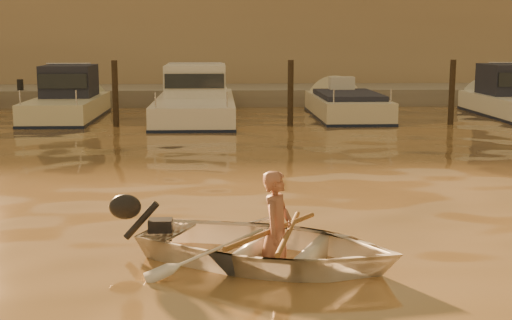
{
  "coord_description": "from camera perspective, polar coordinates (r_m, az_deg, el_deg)",
  "views": [
    {
      "loc": [
        -2.39,
        -7.84,
        2.72
      ],
      "look_at": [
        -1.8,
        3.42,
        0.75
      ],
      "focal_mm": 50.0,
      "sensor_mm": 36.0,
      "label": 1
    }
  ],
  "objects": [
    {
      "name": "ground_plane",
      "position": [
        8.64,
        13.37,
        -8.72
      ],
      "size": [
        160.0,
        160.0,
        0.0
      ],
      "primitive_type": "plane",
      "color": "olive",
      "rests_on": "ground"
    },
    {
      "name": "dinghy",
      "position": [
        8.65,
        1.05,
        -6.94
      ],
      "size": [
        3.87,
        3.41,
        0.67
      ],
      "primitive_type": "imported",
      "rotation": [
        0.0,
        0.0,
        1.15
      ],
      "color": "silver",
      "rests_on": "ground_plane"
    },
    {
      "name": "person",
      "position": [
        8.56,
        1.68,
        -5.66
      ],
      "size": [
        0.53,
        0.62,
        1.45
      ],
      "primitive_type": "imported",
      "rotation": [
        0.0,
        0.0,
        1.15
      ],
      "color": "#9D624E",
      "rests_on": "dinghy"
    },
    {
      "name": "outboard_motor",
      "position": [
        9.23,
        -7.77,
        -5.51
      ],
      "size": [
        0.98,
        0.73,
        0.7
      ],
      "primitive_type": null,
      "rotation": [
        0.0,
        0.0,
        -0.42
      ],
      "color": "black",
      "rests_on": "dinghy"
    },
    {
      "name": "oar_port",
      "position": [
        8.51,
        2.64,
        -5.77
      ],
      "size": [
        0.5,
        2.07,
        0.13
      ],
      "primitive_type": "cylinder",
      "rotation": [
        1.54,
        0.0,
        -0.21
      ],
      "color": "brown",
      "rests_on": "dinghy"
    },
    {
      "name": "oar_starboard",
      "position": [
        8.58,
        1.37,
        -5.65
      ],
      "size": [
        1.23,
        1.77,
        0.13
      ],
      "primitive_type": "cylinder",
      "rotation": [
        1.54,
        0.0,
        -0.59
      ],
      "color": "brown",
      "rests_on": "dinghy"
    },
    {
      "name": "moored_boat_1",
      "position": [
        24.46,
        -14.9,
        4.67
      ],
      "size": [
        2.05,
        6.16,
        1.75
      ],
      "primitive_type": null,
      "color": "beige",
      "rests_on": "ground_plane"
    },
    {
      "name": "moored_boat_2",
      "position": [
        23.95,
        -4.87,
        4.86
      ],
      "size": [
        2.52,
        8.36,
        1.75
      ],
      "primitive_type": null,
      "color": "white",
      "rests_on": "ground_plane"
    },
    {
      "name": "moored_boat_3",
      "position": [
        24.36,
        7.25,
        3.95
      ],
      "size": [
        2.17,
        6.23,
        0.95
      ],
      "primitive_type": null,
      "color": "beige",
      "rests_on": "ground_plane"
    },
    {
      "name": "piling_1",
      "position": [
        21.94,
        -11.19,
        4.97
      ],
      "size": [
        0.18,
        0.18,
        2.2
      ],
      "primitive_type": "cylinder",
      "color": "#2D2319",
      "rests_on": "ground_plane"
    },
    {
      "name": "piling_2",
      "position": [
        21.83,
        2.78,
        5.12
      ],
      "size": [
        0.18,
        0.18,
        2.2
      ],
      "primitive_type": "cylinder",
      "color": "#2D2319",
      "rests_on": "ground_plane"
    },
    {
      "name": "piling_3",
      "position": [
        22.88,
        15.38,
        5.0
      ],
      "size": [
        0.18,
        0.18,
        2.2
      ],
      "primitive_type": "cylinder",
      "color": "#2D2319",
      "rests_on": "ground_plane"
    },
    {
      "name": "fender_b",
      "position": [
        22.21,
        -15.62,
        2.77
      ],
      "size": [
        0.3,
        0.3,
        0.3
      ],
      "primitive_type": "sphere",
      "color": "orange",
      "rests_on": "ground_plane"
    },
    {
      "name": "fender_c",
      "position": [
        21.07,
        -4.53,
        2.74
      ],
      "size": [
        0.3,
        0.3,
        0.3
      ],
      "primitive_type": "sphere",
      "color": "white",
      "rests_on": "ground_plane"
    },
    {
      "name": "fender_d",
      "position": [
        22.67,
        10.42,
        3.11
      ],
      "size": [
        0.3,
        0.3,
        0.3
      ],
      "primitive_type": "sphere",
      "color": "#D84719",
      "rests_on": "ground_plane"
    },
    {
      "name": "quay",
      "position": [
        29.55,
        1.65,
        4.92
      ],
      "size": [
        52.0,
        4.0,
        1.0
      ],
      "primitive_type": "cube",
      "color": "gray",
      "rests_on": "ground_plane"
    },
    {
      "name": "waterfront_building",
      "position": [
        34.93,
        0.93,
        9.39
      ],
      "size": [
        46.0,
        7.0,
        4.8
      ],
      "primitive_type": "cube",
      "color": "#9E8466",
      "rests_on": "quay"
    }
  ]
}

